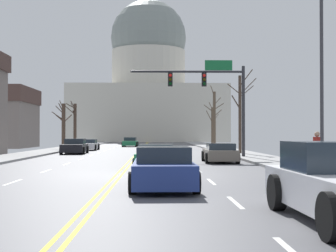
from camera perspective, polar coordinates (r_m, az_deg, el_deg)
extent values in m
cube|color=#505055|center=(20.75, -5.68, -5.70)|extent=(14.00, 180.00, 0.06)
cube|color=yellow|center=(20.76, -6.02, -5.61)|extent=(0.10, 176.40, 0.00)
cube|color=yellow|center=(20.74, -5.35, -5.62)|extent=(0.10, 176.40, 0.00)
cube|color=silver|center=(12.40, 7.84, -8.81)|extent=(0.12, 2.20, 0.00)
cube|color=silver|center=(17.52, 5.07, -6.49)|extent=(0.12, 2.20, 0.00)
cube|color=silver|center=(22.67, 3.57, -5.21)|extent=(0.12, 2.20, 0.00)
cube|color=silver|center=(27.84, 2.63, -4.41)|extent=(0.12, 2.20, 0.00)
cube|color=silver|center=(33.02, 1.98, -3.85)|extent=(0.12, 2.20, 0.00)
cube|color=silver|center=(38.21, 1.51, -3.45)|extent=(0.12, 2.20, 0.00)
cube|color=silver|center=(43.40, 1.15, -3.14)|extent=(0.12, 2.20, 0.00)
cube|color=silver|center=(48.59, 0.87, -2.90)|extent=(0.12, 2.20, 0.00)
cube|color=silver|center=(53.78, 0.64, -2.71)|extent=(0.12, 2.20, 0.00)
cube|color=silver|center=(58.98, 0.46, -2.55)|extent=(0.12, 2.20, 0.00)
cube|color=silver|center=(64.17, 0.30, -2.41)|extent=(0.12, 2.20, 0.00)
cube|color=silver|center=(69.37, 0.17, -2.30)|extent=(0.12, 2.20, 0.00)
cube|color=silver|center=(74.57, 0.05, -2.20)|extent=(0.12, 2.20, 0.00)
cube|color=silver|center=(79.76, -0.05, -2.11)|extent=(0.12, 2.20, 0.00)
cube|color=silver|center=(84.96, -0.13, -2.04)|extent=(0.12, 2.20, 0.00)
cube|color=silver|center=(18.11, -17.65, -6.27)|extent=(0.12, 2.20, 0.00)
cube|color=silver|center=(23.14, -14.05, -5.10)|extent=(0.12, 2.20, 0.00)
cube|color=silver|center=(28.22, -11.74, -4.34)|extent=(0.12, 2.20, 0.00)
cube|color=silver|center=(33.34, -10.14, -3.81)|extent=(0.12, 2.20, 0.00)
cube|color=silver|center=(38.49, -8.97, -3.42)|extent=(0.12, 2.20, 0.00)
cube|color=silver|center=(43.64, -8.08, -3.12)|extent=(0.12, 2.20, 0.00)
cube|color=silver|center=(48.81, -7.38, -2.89)|extent=(0.12, 2.20, 0.00)
cube|color=silver|center=(53.98, -6.81, -2.69)|extent=(0.12, 2.20, 0.00)
cube|color=silver|center=(59.16, -6.34, -2.54)|extent=(0.12, 2.20, 0.00)
cube|color=silver|center=(64.34, -5.95, -2.40)|extent=(0.12, 2.20, 0.00)
cube|color=silver|center=(69.52, -5.61, -2.29)|extent=(0.12, 2.20, 0.00)
cube|color=silver|center=(74.71, -5.32, -2.19)|extent=(0.12, 2.20, 0.00)
cube|color=silver|center=(79.90, -5.07, -2.11)|extent=(0.12, 2.20, 0.00)
cube|color=silver|center=(85.09, -4.85, -2.03)|extent=(0.12, 2.20, 0.00)
cube|color=#989898|center=(21.83, 17.26, -5.17)|extent=(3.00, 180.00, 0.14)
cylinder|color=#28282D|center=(34.14, 8.80, 1.73)|extent=(0.22, 0.22, 6.25)
cylinder|color=#28282D|center=(33.90, 2.25, 6.36)|extent=(7.80, 0.16, 0.16)
cube|color=black|center=(33.93, 4.23, 5.41)|extent=(0.32, 0.28, 0.92)
sphere|color=red|center=(33.81, 4.26, 5.91)|extent=(0.22, 0.22, 0.22)
sphere|color=#332B05|center=(33.77, 4.26, 5.44)|extent=(0.22, 0.22, 0.22)
sphere|color=black|center=(33.74, 4.26, 4.96)|extent=(0.22, 0.22, 0.22)
cube|color=black|center=(33.78, 0.26, 5.43)|extent=(0.32, 0.28, 0.92)
sphere|color=red|center=(33.65, 0.27, 5.94)|extent=(0.22, 0.22, 0.22)
sphere|color=#332B05|center=(33.62, 0.27, 5.46)|extent=(0.22, 0.22, 0.22)
sphere|color=black|center=(33.59, 0.27, 4.99)|extent=(0.22, 0.22, 0.22)
cube|color=#146033|center=(34.19, 5.93, 7.07)|extent=(1.90, 0.06, 0.70)
cylinder|color=#333338|center=(20.64, 17.51, 5.24)|extent=(0.14, 0.14, 7.52)
cube|color=beige|center=(105.31, -2.30, 1.35)|extent=(32.60, 20.18, 11.64)
cylinder|color=beige|center=(106.15, -2.29, 6.64)|extent=(15.79, 15.79, 7.95)
sphere|color=gray|center=(107.25, -2.29, 10.26)|extent=(16.25, 16.25, 16.25)
cube|color=#6B6056|center=(29.31, 6.07, -3.34)|extent=(1.82, 4.33, 0.60)
cube|color=#232D38|center=(28.91, 6.16, -2.40)|extent=(1.57, 2.12, 0.38)
cylinder|color=black|center=(30.56, 4.16, -3.50)|extent=(0.23, 0.64, 0.64)
cylinder|color=black|center=(30.74, 7.41, -3.48)|extent=(0.23, 0.64, 0.64)
cylinder|color=black|center=(27.90, 4.60, -3.75)|extent=(0.23, 0.64, 0.64)
cylinder|color=black|center=(28.11, 8.15, -3.72)|extent=(0.23, 0.64, 0.64)
cube|color=#1E7247|center=(22.77, -1.36, -3.96)|extent=(1.92, 4.28, 0.67)
cube|color=#232D38|center=(22.53, -1.38, -2.64)|extent=(1.62, 1.98, 0.39)
cylinder|color=black|center=(24.13, -3.34, -4.20)|extent=(0.24, 0.65, 0.64)
cylinder|color=black|center=(24.06, 0.86, -4.21)|extent=(0.24, 0.65, 0.64)
cylinder|color=black|center=(21.53, -3.84, -4.60)|extent=(0.24, 0.65, 0.64)
cylinder|color=black|center=(21.46, 0.87, -4.61)|extent=(0.24, 0.65, 0.64)
cube|color=navy|center=(15.30, -0.58, -5.43)|extent=(1.87, 4.64, 0.68)
cube|color=#232D38|center=(15.11, -0.57, -3.30)|extent=(1.62, 2.28, 0.47)
cylinder|color=black|center=(16.75, -3.84, -5.66)|extent=(0.23, 0.64, 0.64)
cylinder|color=black|center=(16.79, 2.40, -5.65)|extent=(0.23, 0.64, 0.64)
cylinder|color=black|center=(13.90, -4.19, -6.64)|extent=(0.23, 0.64, 0.64)
cylinder|color=black|center=(13.95, 3.33, -6.62)|extent=(0.23, 0.64, 0.64)
cylinder|color=black|center=(11.30, 12.61, -7.55)|extent=(0.30, 0.81, 0.80)
cylinder|color=black|center=(8.24, 18.62, -10.02)|extent=(0.30, 0.81, 0.80)
cube|color=black|center=(42.24, -10.85, -2.53)|extent=(1.92, 4.57, 0.66)
cube|color=#232D38|center=(42.61, -10.78, -1.77)|extent=(1.64, 1.96, 0.46)
cylinder|color=black|center=(40.73, -9.86, -2.83)|extent=(0.24, 0.65, 0.64)
cylinder|color=black|center=(40.99, -12.38, -2.81)|extent=(0.24, 0.65, 0.64)
cylinder|color=black|center=(43.52, -9.42, -2.71)|extent=(0.24, 0.65, 0.64)
cylinder|color=black|center=(43.76, -11.77, -2.69)|extent=(0.24, 0.65, 0.64)
cube|color=silver|center=(50.82, -9.30, -2.30)|extent=(1.76, 4.32, 0.57)
cube|color=#232D38|center=(50.93, -9.28, -1.76)|extent=(1.55, 2.10, 0.40)
cylinder|color=black|center=(49.38, -8.51, -2.49)|extent=(0.22, 0.64, 0.64)
cylinder|color=black|center=(49.63, -10.52, -2.48)|extent=(0.22, 0.64, 0.64)
cylinder|color=black|center=(52.03, -8.14, -2.41)|extent=(0.22, 0.64, 0.64)
cylinder|color=black|center=(52.27, -10.05, -2.40)|extent=(0.22, 0.64, 0.64)
cube|color=#1E7247|center=(64.01, -4.43, -2.01)|extent=(1.86, 4.47, 0.60)
cube|color=#232D38|center=(64.14, -4.42, -1.53)|extent=(1.58, 2.12, 0.46)
cylinder|color=black|center=(62.58, -3.75, -2.16)|extent=(0.24, 0.65, 0.64)
cylinder|color=black|center=(62.73, -5.31, -2.15)|extent=(0.24, 0.65, 0.64)
cylinder|color=black|center=(65.31, -3.58, -2.11)|extent=(0.24, 0.65, 0.64)
cylinder|color=black|center=(65.45, -5.08, -2.10)|extent=(0.24, 0.65, 0.64)
cylinder|color=brown|center=(61.34, 5.24, -0.08)|extent=(0.39, 0.39, 4.86)
cylinder|color=brown|center=(60.95, 5.58, 0.92)|extent=(0.70, 0.97, 1.04)
cylinder|color=brown|center=(62.00, 5.35, 1.70)|extent=(0.47, 1.25, 1.45)
cylinder|color=brown|center=(61.11, 4.87, 1.06)|extent=(0.95, 0.54, 1.61)
cylinder|color=brown|center=(61.83, 5.75, 1.44)|extent=(1.30, 0.86, 1.09)
cylinder|color=brown|center=(61.16, 4.73, 2.09)|extent=(1.23, 0.49, 0.90)
cylinder|color=brown|center=(61.05, 5.42, 0.76)|extent=(0.39, 0.72, 1.13)
cylinder|color=#423328|center=(52.45, -12.11, 0.00)|extent=(0.40, 0.40, 4.73)
cylinder|color=#423328|center=(52.36, -12.76, 1.16)|extent=(1.21, 0.56, 0.91)
cylinder|color=#423328|center=(52.86, -12.37, 2.03)|extent=(0.75, 0.71, 1.13)
cylinder|color=#423328|center=(53.11, -12.32, 2.42)|extent=(0.72, 1.15, 1.05)
cylinder|color=#423328|center=(53.08, -11.65, 0.85)|extent=(0.73, 1.45, 0.95)
cylinder|color=#423328|center=(52.65, -12.55, 1.85)|extent=(0.94, 0.23, 0.90)
cylinder|color=#423328|center=(52.56, -12.54, 0.90)|extent=(0.91, 0.16, 0.82)
cylinder|color=#423328|center=(39.75, 8.41, 1.37)|extent=(0.25, 0.25, 6.26)
cylinder|color=#423328|center=(39.42, 8.41, 4.63)|extent=(0.26, 1.03, 0.77)
cylinder|color=#423328|center=(39.88, 9.18, 4.01)|extent=(1.12, 0.23, 0.97)
cylinder|color=#423328|center=(40.11, 9.12, 5.58)|extent=(1.10, 0.17, 1.41)
cylinder|color=#423328|center=(40.56, 7.68, 4.32)|extent=(0.85, 1.57, 1.01)
cylinder|color=#423328|center=(39.95, 9.33, 4.58)|extent=(1.35, 0.20, 1.37)
cylinder|color=#423328|center=(40.02, 7.94, 2.78)|extent=(0.68, 0.68, 1.19)
cylinder|color=#423328|center=(63.90, -10.81, 0.15)|extent=(0.40, 0.40, 5.43)
cylinder|color=#423328|center=(63.60, -10.92, 1.30)|extent=(0.28, 0.81, 1.10)
cylinder|color=#423328|center=(63.55, -10.82, 1.49)|extent=(0.19, 0.85, 0.79)
cylinder|color=#423328|center=(64.16, -11.05, 2.42)|extent=(0.71, 0.36, 1.13)
cylinder|color=#423328|center=(63.87, -11.40, 1.85)|extent=(1.37, 0.50, 1.21)
cylinder|color=#423328|center=(63.89, -11.05, 2.19)|extent=(0.61, 0.34, 1.04)
cylinder|color=#423328|center=(63.94, -11.32, 2.32)|extent=(1.20, 0.39, 0.71)
cylinder|color=#423328|center=(63.32, -10.71, 1.94)|extent=(0.51, 1.31, 0.81)
cylinder|color=brown|center=(54.38, 5.44, 0.74)|extent=(0.32, 0.32, 6.23)
cylinder|color=brown|center=(54.61, 5.98, 2.30)|extent=(1.14, 0.30, 0.77)
cylinder|color=brown|center=(54.36, 5.81, 2.92)|extent=(0.75, 0.42, 0.80)
cylinder|color=brown|center=(53.96, 5.14, 2.10)|extent=(0.77, 0.98, 1.22)
cylinder|color=brown|center=(54.18, 5.22, 4.07)|extent=(0.59, 0.82, 1.21)
cylinder|color=#4C4238|center=(21.12, 16.79, -4.05)|extent=(0.16, 0.16, 0.79)
cylinder|color=#4C4238|center=(21.18, 17.28, -4.04)|extent=(0.16, 0.16, 0.79)
cylinder|color=maroon|center=(21.13, 17.03, -2.15)|extent=(0.34, 0.34, 0.69)
sphere|color=#A37F66|center=(21.12, 17.02, -0.92)|extent=(0.22, 0.22, 0.22)
torus|color=black|center=(23.81, 15.34, -3.85)|extent=(0.06, 0.72, 0.72)
torus|color=black|center=(22.81, 16.10, -3.98)|extent=(0.06, 0.72, 0.72)
cylinder|color=black|center=(23.29, 15.71, -3.23)|extent=(0.04, 0.79, 0.04)
cube|color=black|center=(23.07, 15.88, -2.80)|extent=(0.12, 0.20, 0.06)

